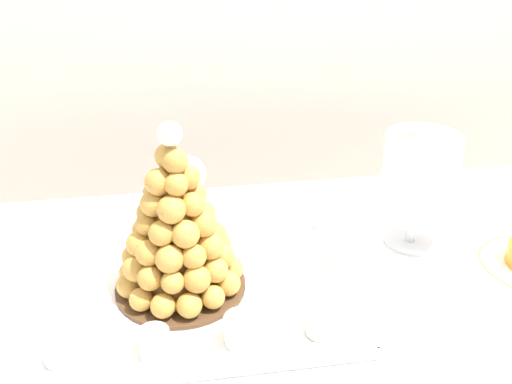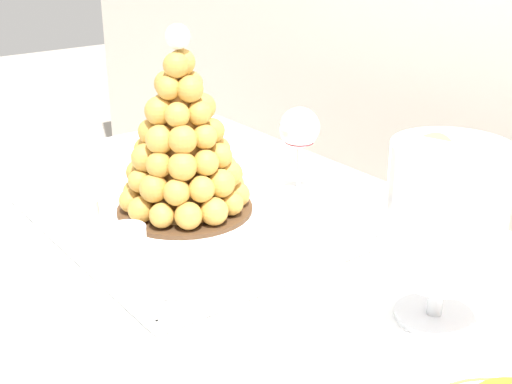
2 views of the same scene
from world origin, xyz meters
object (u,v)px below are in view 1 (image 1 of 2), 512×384
dessert_cup_mid_left (155,344)px  wine_glass (188,176)px  croquembouche (177,230)px  dessert_cup_centre (242,330)px  serving_tray (194,297)px  dessert_cup_mid_right (322,321)px  dessert_cup_left (60,347)px  macaron_goblet (419,177)px

dessert_cup_mid_left → wine_glass: bearing=78.6°
croquembouche → wine_glass: 0.24m
dessert_cup_centre → wine_glass: size_ratio=0.36×
serving_tray → croquembouche: size_ratio=1.73×
serving_tray → dessert_cup_mid_right: size_ratio=10.73×
dessert_cup_mid_left → dessert_cup_centre: bearing=3.2°
croquembouche → dessert_cup_left: bearing=-141.8°
serving_tray → wine_glass: bearing=87.7°
macaron_goblet → croquembouche: bearing=-169.5°
dessert_cup_mid_left → dessert_cup_mid_right: dessert_cup_mid_right is taller
croquembouche → dessert_cup_mid_right: (0.22, -0.16, -0.10)m
dessert_cup_mid_right → macaron_goblet: bearing=44.0°
wine_glass → dessert_cup_mid_right: bearing=-64.0°
dessert_cup_left → serving_tray: bearing=29.9°
dessert_cup_mid_right → croquembouche: bearing=144.7°
dessert_cup_mid_left → macaron_goblet: macaron_goblet is taller
dessert_cup_centre → wine_glass: wine_glass is taller
croquembouche → dessert_cup_centre: 0.21m
serving_tray → macaron_goblet: 0.49m
macaron_goblet → wine_glass: 0.47m
macaron_goblet → wine_glass: (-0.45, 0.14, -0.03)m
serving_tray → dessert_cup_centre: bearing=-62.0°
serving_tray → croquembouche: (-0.02, 0.03, 0.13)m
wine_glass → dessert_cup_centre: bearing=-81.5°
croquembouche → dessert_cup_centre: (0.09, -0.16, -0.10)m
dessert_cup_mid_right → macaron_goblet: 0.38m
croquembouche → dessert_cup_left: croquembouche is taller
dessert_cup_mid_right → macaron_goblet: macaron_goblet is taller
dessert_cup_mid_left → dessert_cup_mid_right: bearing=1.6°
dessert_cup_mid_left → macaron_goblet: size_ratio=0.19×
macaron_goblet → wine_glass: macaron_goblet is taller
serving_tray → dessert_cup_mid_left: dessert_cup_mid_left is taller
dessert_cup_mid_left → macaron_goblet: 0.60m
serving_tray → dessert_cup_centre: (0.07, -0.13, 0.02)m
serving_tray → wine_glass: size_ratio=3.44×
wine_glass → macaron_goblet: bearing=-18.0°
macaron_goblet → dessert_cup_left: bearing=-160.3°
croquembouche → macaron_goblet: bearing=10.5°
macaron_goblet → serving_tray: bearing=-165.7°
dessert_cup_centre → macaron_goblet: size_ratio=0.23×
dessert_cup_centre → macaron_goblet: bearing=32.5°
dessert_cup_left → wine_glass: 0.45m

